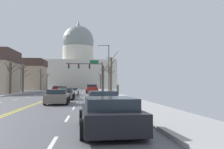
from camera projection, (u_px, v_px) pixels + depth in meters
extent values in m
cube|color=#505056|center=(57.00, 96.00, 35.22)|extent=(14.00, 180.00, 0.06)
cube|color=yellow|center=(56.00, 96.00, 35.21)|extent=(0.10, 176.40, 0.00)
cube|color=yellow|center=(58.00, 96.00, 35.24)|extent=(0.10, 176.40, 0.00)
cube|color=silver|center=(51.00, 145.00, 6.46)|extent=(0.12, 2.20, 0.00)
cube|color=silver|center=(67.00, 118.00, 11.63)|extent=(0.12, 2.20, 0.00)
cube|color=silver|center=(74.00, 108.00, 16.80)|extent=(0.12, 2.20, 0.00)
cube|color=silver|center=(77.00, 103.00, 21.97)|extent=(0.12, 2.20, 0.00)
cube|color=silver|center=(79.00, 99.00, 27.14)|extent=(0.12, 2.20, 0.00)
cube|color=silver|center=(80.00, 97.00, 32.30)|extent=(0.12, 2.20, 0.00)
cube|color=silver|center=(81.00, 95.00, 37.47)|extent=(0.12, 2.20, 0.00)
cube|color=silver|center=(82.00, 94.00, 42.64)|extent=(0.12, 2.20, 0.00)
cube|color=silver|center=(83.00, 93.00, 47.81)|extent=(0.12, 2.20, 0.00)
cube|color=silver|center=(83.00, 92.00, 52.97)|extent=(0.12, 2.20, 0.00)
cube|color=silver|center=(84.00, 92.00, 58.14)|extent=(0.12, 2.20, 0.00)
cube|color=silver|center=(84.00, 91.00, 63.31)|extent=(0.12, 2.20, 0.00)
cube|color=silver|center=(84.00, 90.00, 68.48)|extent=(0.12, 2.20, 0.00)
cube|color=silver|center=(84.00, 90.00, 73.65)|extent=(0.12, 2.20, 0.00)
cube|color=silver|center=(85.00, 90.00, 78.81)|extent=(0.12, 2.20, 0.00)
cube|color=silver|center=(85.00, 89.00, 83.98)|extent=(0.12, 2.20, 0.00)
cube|color=silver|center=(85.00, 89.00, 89.15)|extent=(0.12, 2.20, 0.00)
cube|color=silver|center=(85.00, 89.00, 94.32)|extent=(0.12, 2.20, 0.00)
cube|color=silver|center=(85.00, 89.00, 99.49)|extent=(0.12, 2.20, 0.00)
cube|color=silver|center=(16.00, 100.00, 26.42)|extent=(0.12, 2.20, 0.00)
cube|color=silver|center=(27.00, 97.00, 31.59)|extent=(0.12, 2.20, 0.00)
cube|color=silver|center=(36.00, 95.00, 36.76)|extent=(0.12, 2.20, 0.00)
cube|color=silver|center=(42.00, 94.00, 41.92)|extent=(0.12, 2.20, 0.00)
cube|color=silver|center=(47.00, 93.00, 47.09)|extent=(0.12, 2.20, 0.00)
cube|color=silver|center=(51.00, 92.00, 52.26)|extent=(0.12, 2.20, 0.00)
cube|color=silver|center=(54.00, 92.00, 57.43)|extent=(0.12, 2.20, 0.00)
cube|color=silver|center=(57.00, 91.00, 62.60)|extent=(0.12, 2.20, 0.00)
cube|color=silver|center=(60.00, 91.00, 67.76)|extent=(0.12, 2.20, 0.00)
cube|color=silver|center=(62.00, 90.00, 72.93)|extent=(0.12, 2.20, 0.00)
cube|color=silver|center=(63.00, 90.00, 78.10)|extent=(0.12, 2.20, 0.00)
cube|color=silver|center=(65.00, 89.00, 83.27)|extent=(0.12, 2.20, 0.00)
cube|color=silver|center=(66.00, 89.00, 88.44)|extent=(0.12, 2.20, 0.00)
cube|color=silver|center=(67.00, 89.00, 93.60)|extent=(0.12, 2.20, 0.00)
cube|color=silver|center=(68.00, 89.00, 98.77)|extent=(0.12, 2.20, 0.00)
cube|color=#989898|center=(114.00, 95.00, 36.10)|extent=(3.00, 180.00, 0.14)
cylinder|color=#28282D|center=(102.00, 77.00, 51.64)|extent=(0.22, 0.22, 6.46)
cylinder|color=#28282D|center=(84.00, 64.00, 51.36)|extent=(7.80, 0.16, 0.16)
cube|color=black|center=(90.00, 66.00, 51.46)|extent=(0.32, 0.28, 0.92)
sphere|color=red|center=(90.00, 65.00, 51.31)|extent=(0.22, 0.22, 0.22)
sphere|color=#332B05|center=(90.00, 66.00, 51.30)|extent=(0.22, 0.22, 0.22)
sphere|color=black|center=(90.00, 68.00, 51.29)|extent=(0.22, 0.22, 0.22)
cube|color=black|center=(79.00, 66.00, 51.22)|extent=(0.32, 0.28, 0.92)
sphere|color=red|center=(79.00, 65.00, 51.07)|extent=(0.22, 0.22, 0.22)
sphere|color=#332B05|center=(79.00, 66.00, 51.06)|extent=(0.22, 0.22, 0.22)
sphere|color=black|center=(79.00, 68.00, 51.05)|extent=(0.22, 0.22, 0.22)
cube|color=black|center=(69.00, 66.00, 51.00)|extent=(0.32, 0.28, 0.92)
sphere|color=red|center=(69.00, 65.00, 50.86)|extent=(0.22, 0.22, 0.22)
sphere|color=#332B05|center=(69.00, 66.00, 50.84)|extent=(0.22, 0.22, 0.22)
sphere|color=black|center=(69.00, 67.00, 50.83)|extent=(0.22, 0.22, 0.22)
cube|color=#146033|center=(94.00, 62.00, 51.62)|extent=(1.90, 0.06, 0.70)
cylinder|color=#333338|center=(109.00, 69.00, 42.03)|extent=(0.14, 0.14, 8.64)
cylinder|color=#333338|center=(104.00, 45.00, 42.12)|extent=(1.71, 0.09, 0.09)
cube|color=#B2B2AD|center=(99.00, 46.00, 42.03)|extent=(0.56, 0.24, 0.16)
cube|color=beige|center=(78.00, 75.00, 109.99)|extent=(33.90, 21.75, 12.36)
cylinder|color=beige|center=(78.00, 54.00, 110.41)|extent=(14.19, 14.19, 7.00)
sphere|color=gray|center=(78.00, 41.00, 110.67)|extent=(14.54, 14.54, 14.54)
cone|color=gray|center=(78.00, 23.00, 111.04)|extent=(1.80, 1.80, 2.40)
cube|color=maroon|center=(92.00, 90.00, 46.67)|extent=(2.19, 5.45, 0.82)
cube|color=#1E2833|center=(92.00, 86.00, 47.46)|extent=(1.93, 1.89, 0.67)
cube|color=maroon|center=(93.00, 87.00, 44.08)|extent=(1.88, 0.15, 0.22)
cylinder|color=black|center=(87.00, 91.00, 48.14)|extent=(0.30, 0.81, 0.80)
cylinder|color=black|center=(97.00, 91.00, 48.40)|extent=(0.30, 0.81, 0.80)
cylinder|color=black|center=(87.00, 91.00, 44.93)|extent=(0.30, 0.81, 0.80)
cylinder|color=black|center=(98.00, 91.00, 45.19)|extent=(0.30, 0.81, 0.80)
cube|color=silver|center=(72.00, 92.00, 38.89)|extent=(1.88, 4.37, 0.56)
cube|color=#232D38|center=(72.00, 89.00, 38.57)|extent=(1.62, 2.02, 0.42)
cylinder|color=black|center=(67.00, 93.00, 40.10)|extent=(0.23, 0.64, 0.64)
cylinder|color=black|center=(78.00, 93.00, 40.32)|extent=(0.23, 0.64, 0.64)
cylinder|color=black|center=(66.00, 93.00, 37.44)|extent=(0.23, 0.64, 0.64)
cylinder|color=black|center=(78.00, 93.00, 37.66)|extent=(0.23, 0.64, 0.64)
cube|color=silver|center=(67.00, 93.00, 33.19)|extent=(1.86, 4.51, 0.65)
cube|color=#232D38|center=(67.00, 89.00, 33.05)|extent=(1.63, 2.21, 0.43)
cylinder|color=black|center=(61.00, 94.00, 34.47)|extent=(0.22, 0.64, 0.64)
cylinder|color=black|center=(74.00, 94.00, 34.66)|extent=(0.22, 0.64, 0.64)
cylinder|color=black|center=(59.00, 95.00, 31.69)|extent=(0.22, 0.64, 0.64)
cylinder|color=black|center=(73.00, 95.00, 31.89)|extent=(0.22, 0.64, 0.64)
cube|color=#6B6056|center=(65.00, 95.00, 27.11)|extent=(1.90, 4.47, 0.57)
cube|color=#232D38|center=(65.00, 91.00, 26.97)|extent=(1.66, 2.19, 0.46)
cylinder|color=black|center=(58.00, 96.00, 28.38)|extent=(0.22, 0.64, 0.64)
cylinder|color=black|center=(74.00, 96.00, 28.58)|extent=(0.22, 0.64, 0.64)
cylinder|color=black|center=(55.00, 97.00, 25.63)|extent=(0.22, 0.64, 0.64)
cylinder|color=black|center=(73.00, 97.00, 25.84)|extent=(0.22, 0.64, 0.64)
cube|color=#6B6056|center=(58.00, 98.00, 20.67)|extent=(1.84, 4.36, 0.69)
cube|color=#232D38|center=(57.00, 92.00, 20.34)|extent=(1.58, 1.93, 0.40)
cylinder|color=black|center=(49.00, 99.00, 21.89)|extent=(0.23, 0.64, 0.64)
cylinder|color=black|center=(69.00, 99.00, 22.10)|extent=(0.23, 0.64, 0.64)
cylinder|color=black|center=(45.00, 101.00, 19.23)|extent=(0.23, 0.64, 0.64)
cylinder|color=black|center=(67.00, 101.00, 19.44)|extent=(0.23, 0.64, 0.64)
cube|color=silver|center=(102.00, 104.00, 14.07)|extent=(1.92, 4.31, 0.66)
cube|color=#232D38|center=(103.00, 95.00, 13.98)|extent=(1.62, 2.04, 0.47)
cylinder|color=black|center=(87.00, 105.00, 15.23)|extent=(0.24, 0.65, 0.64)
cylinder|color=black|center=(114.00, 105.00, 15.48)|extent=(0.24, 0.65, 0.64)
cylinder|color=black|center=(88.00, 110.00, 12.63)|extent=(0.24, 0.65, 0.64)
cylinder|color=black|center=(121.00, 109.00, 12.88)|extent=(0.24, 0.65, 0.64)
cube|color=black|center=(109.00, 117.00, 8.53)|extent=(2.06, 4.33, 0.66)
cube|color=#232D38|center=(110.00, 103.00, 8.28)|extent=(1.75, 2.18, 0.38)
cylinder|color=black|center=(82.00, 117.00, 9.70)|extent=(0.24, 0.65, 0.64)
cylinder|color=black|center=(128.00, 116.00, 9.96)|extent=(0.24, 0.65, 0.64)
cylinder|color=black|center=(83.00, 129.00, 7.09)|extent=(0.24, 0.65, 0.64)
cylinder|color=black|center=(145.00, 128.00, 7.35)|extent=(0.24, 0.65, 0.64)
cube|color=#9EA3A8|center=(63.00, 89.00, 60.05)|extent=(2.00, 4.58, 0.68)
cube|color=#232D38|center=(63.00, 87.00, 60.28)|extent=(1.71, 2.02, 0.39)
cylinder|color=black|center=(67.00, 90.00, 58.78)|extent=(0.24, 0.65, 0.64)
cylinder|color=black|center=(59.00, 90.00, 58.53)|extent=(0.24, 0.65, 0.64)
cylinder|color=black|center=(67.00, 90.00, 61.56)|extent=(0.24, 0.65, 0.64)
cylinder|color=black|center=(60.00, 90.00, 61.31)|extent=(0.24, 0.65, 0.64)
cube|color=#B71414|center=(56.00, 89.00, 71.62)|extent=(1.76, 4.40, 0.66)
cube|color=#232D38|center=(56.00, 87.00, 71.93)|extent=(1.54, 2.16, 0.45)
cylinder|color=black|center=(58.00, 89.00, 70.35)|extent=(0.22, 0.64, 0.64)
cylinder|color=black|center=(52.00, 89.00, 70.18)|extent=(0.22, 0.64, 0.64)
cylinder|color=black|center=(59.00, 89.00, 73.06)|extent=(0.22, 0.64, 0.64)
cylinder|color=black|center=(54.00, 89.00, 72.88)|extent=(0.22, 0.64, 0.64)
cube|color=#6B6056|center=(60.00, 88.00, 82.02)|extent=(1.95, 4.30, 0.60)
cube|color=#232D38|center=(60.00, 87.00, 82.23)|extent=(1.66, 1.84, 0.46)
cylinder|color=black|center=(62.00, 89.00, 80.83)|extent=(0.24, 0.65, 0.64)
cylinder|color=black|center=(57.00, 89.00, 80.59)|extent=(0.24, 0.65, 0.64)
cylinder|color=black|center=(63.00, 89.00, 83.44)|extent=(0.24, 0.65, 0.64)
cylinder|color=black|center=(57.00, 89.00, 83.20)|extent=(0.24, 0.65, 0.64)
cube|color=slate|center=(1.00, 77.00, 56.60)|extent=(8.29, 8.84, 7.08)
cube|color=#47332D|center=(1.00, 59.00, 56.78)|extent=(8.62, 9.20, 1.26)
cube|color=slate|center=(25.00, 77.00, 82.20)|extent=(11.68, 7.91, 8.69)
cube|color=#47332D|center=(26.00, 62.00, 82.43)|extent=(12.15, 8.23, 1.90)
cube|color=tan|center=(22.00, 78.00, 71.28)|extent=(13.78, 6.38, 7.19)
cube|color=#47332D|center=(22.00, 63.00, 71.48)|extent=(14.34, 6.63, 1.85)
cylinder|color=#4C3D2D|center=(100.00, 82.00, 83.16)|extent=(0.35, 0.35, 5.29)
cylinder|color=#4C3D2D|center=(103.00, 77.00, 83.52)|extent=(1.62, 0.52, 1.23)
cylinder|color=#4C3D2D|center=(99.00, 80.00, 83.73)|extent=(0.89, 1.26, 0.87)
cylinder|color=#4C3D2D|center=(101.00, 76.00, 83.49)|extent=(0.71, 0.50, 0.84)
cylinder|color=#4C3D2D|center=(100.00, 78.00, 83.56)|extent=(0.27, 0.77, 1.16)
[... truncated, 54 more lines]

